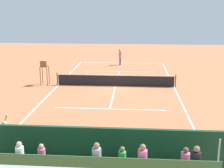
# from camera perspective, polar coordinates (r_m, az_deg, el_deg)

# --- Properties ---
(ground_plane) EXTENTS (60.00, 60.00, 0.00)m
(ground_plane) POSITION_cam_1_polar(r_m,az_deg,el_deg) (25.85, 0.68, -0.36)
(ground_plane) COLOR #CC7047
(court_line_markings) EXTENTS (10.10, 22.20, 0.01)m
(court_line_markings) POSITION_cam_1_polar(r_m,az_deg,el_deg) (25.89, 0.68, -0.34)
(court_line_markings) COLOR white
(court_line_markings) RESTS_ON ground
(tennis_net) EXTENTS (10.30, 0.10, 1.07)m
(tennis_net) POSITION_cam_1_polar(r_m,az_deg,el_deg) (25.73, 0.68, 0.72)
(tennis_net) COLOR black
(tennis_net) RESTS_ON ground
(backdrop_wall) EXTENTS (18.00, 0.16, 2.00)m
(backdrop_wall) POSITION_cam_1_polar(r_m,az_deg,el_deg) (12.40, -3.61, -12.51)
(backdrop_wall) COLOR #194228
(backdrop_wall) RESTS_ON ground
(umpire_chair) EXTENTS (0.67, 0.67, 2.14)m
(umpire_chair) POSITION_cam_1_polar(r_m,az_deg,el_deg) (26.60, -12.79, 2.60)
(umpire_chair) COLOR brown
(umpire_chair) RESTS_ON ground
(courtside_bench) EXTENTS (1.80, 0.40, 0.93)m
(courtside_bench) POSITION_cam_1_polar(r_m,az_deg,el_deg) (13.27, 11.87, -13.06)
(courtside_bench) COLOR #9E754C
(courtside_bench) RESTS_ON ground
(equipment_bag) EXTENTS (0.90, 0.36, 0.36)m
(equipment_bag) POSITION_cam_1_polar(r_m,az_deg,el_deg) (13.22, 2.18, -14.70)
(equipment_bag) COLOR #B22D2D
(equipment_bag) RESTS_ON ground
(tennis_player) EXTENTS (0.41, 0.55, 1.93)m
(tennis_player) POSITION_cam_1_polar(r_m,az_deg,el_deg) (35.12, 1.57, 5.29)
(tennis_player) COLOR navy
(tennis_player) RESTS_ON ground
(tennis_racket) EXTENTS (0.54, 0.49, 0.03)m
(tennis_racket) POSITION_cam_1_polar(r_m,az_deg,el_deg) (35.33, 0.30, 3.70)
(tennis_racket) COLOR black
(tennis_racket) RESTS_ON ground
(tennis_ball_near) EXTENTS (0.07, 0.07, 0.07)m
(tennis_ball_near) POSITION_cam_1_polar(r_m,az_deg,el_deg) (33.53, 2.07, 3.14)
(tennis_ball_near) COLOR #CCDB33
(tennis_ball_near) RESTS_ON ground
(tennis_ball_far) EXTENTS (0.07, 0.07, 0.07)m
(tennis_ball_far) POSITION_cam_1_polar(r_m,az_deg,el_deg) (33.15, -1.03, 3.01)
(tennis_ball_far) COLOR #CCDB33
(tennis_ball_far) RESTS_ON ground
(line_judge) EXTENTS (0.40, 0.55, 1.93)m
(line_judge) POSITION_cam_1_polar(r_m,az_deg,el_deg) (14.54, -19.64, -9.10)
(line_judge) COLOR #232328
(line_judge) RESTS_ON ground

